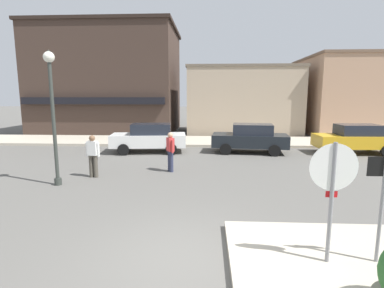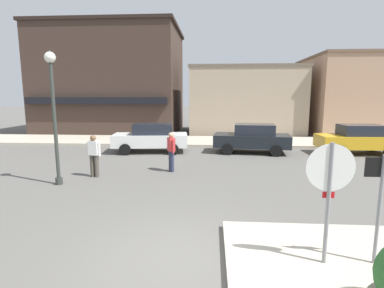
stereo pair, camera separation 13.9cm
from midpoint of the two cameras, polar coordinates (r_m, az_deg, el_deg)
name	(u,v)px [view 1 (the left image)]	position (r m, az deg, el deg)	size (l,w,h in m)	color
ground_plane	(185,261)	(6.03, -2.07, -21.41)	(160.00, 160.00, 0.00)	#5B5954
kerb_far	(202,141)	(19.94, 1.66, 0.56)	(80.00, 4.00, 0.15)	#B7AD99
stop_sign	(332,187)	(5.68, 24.50, -7.51)	(0.82, 0.07, 2.30)	gray
one_way_sign	(382,198)	(6.14, 31.96, -8.68)	(0.60, 0.06, 2.10)	gray
lamp_post	(52,99)	(11.10, -25.45, 7.75)	(0.36, 0.36, 4.54)	#333833
parked_car_nearest	(149,137)	(16.50, -8.38, 1.23)	(4.16, 2.20, 1.56)	white
parked_car_second	(250,138)	(16.48, 10.82, 1.16)	(4.16, 2.21, 1.56)	black
parked_car_third	(355,138)	(18.13, 28.45, 0.93)	(4.04, 1.95, 1.56)	gold
pedestrian_crossing_near	(93,155)	(11.88, -18.68, -1.96)	(0.56, 0.26, 1.61)	#4C473D
pedestrian_crossing_far	(170,151)	(12.16, -4.46, -1.26)	(0.36, 0.53, 1.61)	#2D334C
building_corner_shop	(111,81)	(27.23, -15.38, 11.54)	(11.47, 8.78, 8.66)	#3D2D26
building_storefront_left_near	(242,101)	(25.15, 9.36, 8.17)	(8.90, 5.61, 5.34)	tan
building_storefront_left_mid	(340,95)	(27.62, 26.17, 8.29)	(5.88, 8.08, 6.15)	tan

